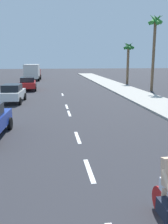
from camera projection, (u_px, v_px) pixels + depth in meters
ground_plane at (65, 103)px, 20.95m from camera, size 160.00×160.00×0.00m
sidewalk_strip at (141, 97)px, 23.87m from camera, size 3.60×80.00×0.14m
lane_stripe_2 at (89, 170)px, 8.13m from camera, size 0.16×1.80×0.01m
lane_stripe_3 at (78, 137)px, 11.56m from camera, size 0.16×1.80×0.01m
lane_stripe_4 at (69, 113)px, 16.72m from camera, size 0.16×1.80×0.01m
lane_stripe_5 at (67, 107)px, 19.12m from camera, size 0.16×1.80×0.01m
lane_stripe_6 at (62, 95)px, 25.70m from camera, size 0.16×1.80×0.01m
parked_car_white at (13, 93)px, 20.81m from camera, size 1.95×3.90×1.57m
parked_car_red at (28, 83)px, 29.31m from camera, size 2.19×4.43×1.57m
delivery_truck at (32, 72)px, 42.78m from camera, size 2.82×6.31×2.80m
palm_tree_far at (155, 32)px, 27.26m from camera, size 1.81×1.87×8.76m
palm_tree_distant at (128, 52)px, 35.93m from camera, size 1.63×1.90×6.34m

